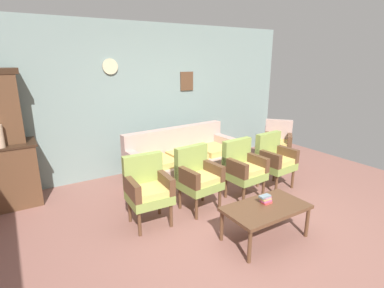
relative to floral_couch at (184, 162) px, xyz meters
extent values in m
plane|color=#84564C|center=(-0.33, -1.75, -0.33)|extent=(7.68, 7.68, 0.00)
cube|color=gray|center=(-0.33, 0.88, 1.02)|extent=(6.40, 0.06, 2.70)
cube|color=brown|center=(0.57, 0.84, 1.32)|extent=(0.28, 0.02, 0.36)
cylinder|color=beige|center=(-0.93, 0.83, 1.62)|extent=(0.26, 0.03, 0.26)
cube|color=tan|center=(0.00, -0.05, -0.12)|extent=(2.06, 0.94, 0.42)
cube|color=tan|center=(-0.02, 0.27, 0.33)|extent=(2.01, 0.30, 0.48)
cube|color=tan|center=(0.92, 0.02, 0.21)|extent=(0.22, 0.81, 0.24)
cube|color=tan|center=(-0.92, -0.11, 0.21)|extent=(0.22, 0.81, 0.24)
cube|color=tan|center=(0.59, -0.05, 0.14)|extent=(0.57, 0.60, 0.10)
cube|color=tan|center=(0.01, -0.09, 0.14)|extent=(0.57, 0.60, 0.10)
cube|color=tan|center=(-0.58, -0.13, 0.14)|extent=(0.57, 0.60, 0.10)
cube|color=#849947|center=(-1.13, -1.06, 0.05)|extent=(0.54, 0.50, 0.12)
cube|color=tan|center=(-1.13, -1.08, 0.14)|extent=(0.46, 0.43, 0.10)
cube|color=#849947|center=(-1.12, -0.86, 0.34)|extent=(0.52, 0.12, 0.46)
cube|color=brown|center=(-0.91, -1.07, 0.22)|extent=(0.10, 0.48, 0.22)
cube|color=brown|center=(-1.35, -1.05, 0.22)|extent=(0.10, 0.48, 0.22)
cylinder|color=brown|center=(-0.93, -1.26, -0.17)|extent=(0.04, 0.04, 0.32)
cylinder|color=brown|center=(-1.35, -1.24, -0.17)|extent=(0.04, 0.04, 0.32)
cylinder|color=brown|center=(-0.91, -0.88, -0.17)|extent=(0.04, 0.04, 0.32)
cylinder|color=brown|center=(-1.33, -0.86, -0.17)|extent=(0.04, 0.04, 0.32)
cube|color=#849947|center=(-0.36, -1.07, 0.05)|extent=(0.56, 0.53, 0.12)
cube|color=tan|center=(-0.36, -1.09, 0.14)|extent=(0.48, 0.45, 0.10)
cube|color=#849947|center=(-0.38, -0.87, 0.34)|extent=(0.53, 0.15, 0.46)
cube|color=brown|center=(-0.15, -1.04, 0.22)|extent=(0.13, 0.49, 0.22)
cube|color=brown|center=(-0.58, -1.09, 0.22)|extent=(0.13, 0.49, 0.22)
cylinder|color=brown|center=(-0.14, -1.23, -0.17)|extent=(0.04, 0.04, 0.32)
cylinder|color=brown|center=(-0.55, -1.28, -0.17)|extent=(0.04, 0.04, 0.32)
cylinder|color=brown|center=(-0.17, -0.86, -0.17)|extent=(0.04, 0.04, 0.32)
cylinder|color=brown|center=(-0.59, -0.90, -0.17)|extent=(0.04, 0.04, 0.32)
cube|color=#849947|center=(0.41, -1.14, 0.05)|extent=(0.55, 0.51, 0.12)
cube|color=tan|center=(0.41, -1.16, 0.14)|extent=(0.47, 0.44, 0.10)
cube|color=#849947|center=(0.39, -0.94, 0.34)|extent=(0.53, 0.14, 0.46)
cube|color=brown|center=(0.63, -1.12, 0.22)|extent=(0.11, 0.48, 0.22)
cube|color=brown|center=(0.19, -1.15, 0.22)|extent=(0.11, 0.48, 0.22)
cylinder|color=brown|center=(0.63, -1.31, -0.17)|extent=(0.04, 0.04, 0.32)
cylinder|color=brown|center=(0.21, -1.34, -0.17)|extent=(0.04, 0.04, 0.32)
cylinder|color=brown|center=(0.60, -0.93, -0.17)|extent=(0.04, 0.04, 0.32)
cylinder|color=brown|center=(0.19, -0.96, -0.17)|extent=(0.04, 0.04, 0.32)
cube|color=#849947|center=(1.12, -1.09, 0.05)|extent=(0.56, 0.52, 0.12)
cube|color=tan|center=(1.12, -1.11, 0.14)|extent=(0.47, 0.44, 0.10)
cube|color=#849947|center=(1.10, -0.90, 0.34)|extent=(0.53, 0.14, 0.46)
cube|color=brown|center=(1.34, -1.08, 0.22)|extent=(0.12, 0.48, 0.22)
cube|color=brown|center=(0.90, -1.11, 0.22)|extent=(0.12, 0.48, 0.22)
cylinder|color=brown|center=(1.34, -1.27, -0.17)|extent=(0.04, 0.04, 0.32)
cylinder|color=brown|center=(0.92, -1.30, -0.17)|extent=(0.04, 0.04, 0.32)
cylinder|color=brown|center=(1.31, -0.89, -0.17)|extent=(0.04, 0.04, 0.32)
cylinder|color=brown|center=(0.90, -0.92, -0.17)|extent=(0.04, 0.04, 0.32)
cube|color=tan|center=(1.94, -0.36, 0.05)|extent=(0.70, 0.71, 0.12)
cube|color=tan|center=(1.92, -0.37, 0.14)|extent=(0.60, 0.60, 0.10)
cube|color=tan|center=(2.09, -0.23, 0.34)|extent=(0.42, 0.46, 0.46)
cube|color=brown|center=(2.08, -0.52, 0.22)|extent=(0.41, 0.38, 0.22)
cube|color=brown|center=(1.79, -0.20, 0.22)|extent=(0.41, 0.38, 0.22)
cylinder|color=brown|center=(1.93, -0.64, -0.17)|extent=(0.04, 0.04, 0.32)
cylinder|color=brown|center=(1.65, -0.33, -0.17)|extent=(0.04, 0.04, 0.32)
cylinder|color=brown|center=(2.22, -0.39, -0.17)|extent=(0.04, 0.04, 0.32)
cylinder|color=brown|center=(1.94, -0.08, -0.17)|extent=(0.04, 0.04, 0.32)
cube|color=brown|center=(-0.10, -2.07, 0.07)|extent=(1.00, 0.56, 0.04)
cylinder|color=brown|center=(-0.56, -1.83, -0.14)|extent=(0.04, 0.04, 0.38)
cylinder|color=brown|center=(0.36, -1.83, -0.14)|extent=(0.04, 0.04, 0.38)
cylinder|color=brown|center=(-0.56, -2.31, -0.14)|extent=(0.04, 0.04, 0.38)
cylinder|color=brown|center=(0.36, -2.31, -0.14)|extent=(0.04, 0.04, 0.38)
cube|color=#E04242|center=(-0.04, -2.02, 0.11)|extent=(0.11, 0.08, 0.02)
cube|color=#BF4E86|center=(-0.04, -2.00, 0.13)|extent=(0.13, 0.08, 0.02)
cube|color=tan|center=(-0.04, -2.00, 0.15)|extent=(0.12, 0.10, 0.02)
cube|color=#B96182|center=(-0.03, -2.00, 0.16)|extent=(0.10, 0.08, 0.02)
cube|color=gray|center=(-0.06, -2.00, 0.18)|extent=(0.14, 0.07, 0.02)
cylinder|color=#715660|center=(2.52, 0.40, -0.02)|extent=(0.23, 0.23, 0.60)
camera|label=1|loc=(-2.50, -4.29, 1.76)|focal=28.00mm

